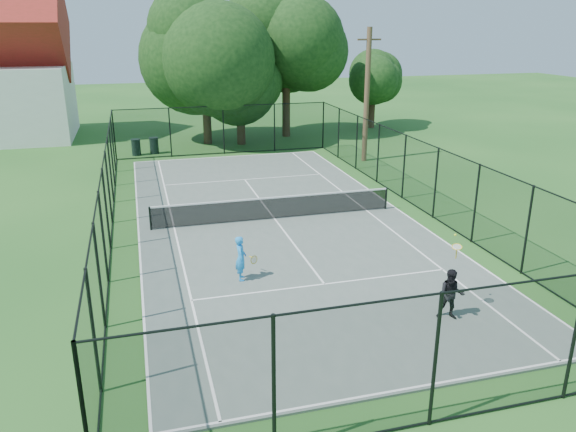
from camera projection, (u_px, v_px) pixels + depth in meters
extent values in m
plane|color=#1E4F1B|center=(275.00, 220.00, 23.29)|extent=(120.00, 120.00, 0.00)
cube|color=#515F57|center=(275.00, 219.00, 23.28)|extent=(11.00, 24.00, 0.06)
cylinder|color=black|center=(150.00, 218.00, 21.87)|extent=(0.08, 0.08, 0.95)
cylinder|color=black|center=(386.00, 198.00, 24.37)|extent=(0.08, 0.08, 0.95)
cube|color=black|center=(275.00, 208.00, 23.12)|extent=(10.00, 0.03, 0.88)
cube|color=white|center=(274.00, 198.00, 22.97)|extent=(10.00, 0.05, 0.06)
cylinder|color=#332114|center=(207.00, 112.00, 37.51)|extent=(0.56, 0.56, 4.28)
sphere|color=black|center=(204.00, 48.00, 36.19)|extent=(7.72, 7.72, 7.72)
cylinder|color=#332114|center=(241.00, 121.00, 37.47)|extent=(0.56, 0.56, 3.14)
sphere|color=black|center=(240.00, 75.00, 36.50)|extent=(5.63, 5.63, 5.63)
cylinder|color=#332114|center=(286.00, 106.00, 39.96)|extent=(0.56, 0.56, 4.30)
sphere|color=black|center=(286.00, 50.00, 38.71)|extent=(6.82, 6.82, 6.82)
cylinder|color=#332114|center=(371.00, 110.00, 43.58)|extent=(0.56, 0.56, 2.79)
sphere|color=black|center=(373.00, 75.00, 42.73)|extent=(4.88, 4.88, 4.88)
cylinder|color=black|center=(136.00, 148.00, 34.59)|extent=(0.54, 0.54, 0.96)
cylinder|color=black|center=(135.00, 140.00, 34.43)|extent=(0.58, 0.58, 0.05)
cylinder|color=black|center=(154.00, 146.00, 35.05)|extent=(0.54, 0.54, 0.98)
cylinder|color=black|center=(154.00, 138.00, 34.89)|extent=(0.58, 0.58, 0.05)
cylinder|color=#4C3823|center=(367.00, 96.00, 32.20)|extent=(0.30, 0.30, 7.57)
cube|color=#4C3823|center=(369.00, 39.00, 31.19)|extent=(1.40, 0.10, 0.10)
imported|color=#1A8AE2|center=(241.00, 258.00, 17.55)|extent=(0.41, 0.57, 1.45)
torus|color=gold|center=(254.00, 260.00, 17.86)|extent=(0.27, 0.18, 0.29)
cylinder|color=silver|center=(254.00, 260.00, 17.86)|extent=(0.23, 0.15, 0.25)
imported|color=black|center=(451.00, 295.00, 15.20)|extent=(0.86, 0.79, 1.44)
torus|color=gold|center=(457.00, 247.00, 15.18)|extent=(0.30, 0.28, 0.14)
cylinder|color=silver|center=(457.00, 247.00, 15.18)|extent=(0.26, 0.24, 0.11)
sphere|color=#CCE526|center=(455.00, 235.00, 15.41)|extent=(0.07, 0.07, 0.07)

